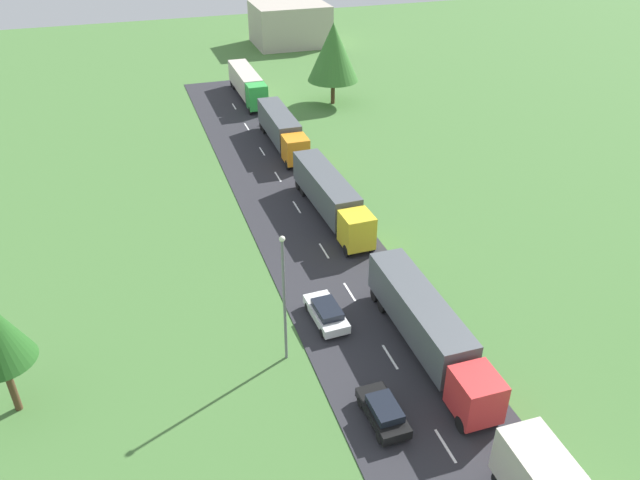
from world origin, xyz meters
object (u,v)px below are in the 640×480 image
truck_second (428,326)px  distant_building (290,24)px  car_fourth (326,313)px  car_third (383,412)px  lamppost_second (284,294)px  truck_fifth (247,83)px  truck_third (330,195)px  truck_fourth (282,129)px  tree_elm (333,52)px

truck_second → distant_building: 81.32m
truck_second → car_fourth: 7.21m
car_third → lamppost_second: 8.97m
truck_fifth → car_fourth: (-5.22, -48.59, -1.32)m
car_third → distant_building: distant_building is taller
truck_third → car_fourth: size_ratio=3.18×
truck_second → lamppost_second: size_ratio=1.57×
distant_building → truck_fourth: bearing=-106.9°
truck_third → car_fourth: bearing=-110.0°
truck_second → car_fourth: bearing=136.7°
truck_fifth → tree_elm: 12.45m
truck_fifth → car_fourth: size_ratio=3.00×
truck_fourth → distant_building: (13.40, 44.10, 1.33)m
truck_fourth → distant_building: 46.11m
car_fourth → tree_elm: size_ratio=0.44×
truck_second → tree_elm: size_ratio=1.38×
car_fourth → lamppost_second: lamppost_second is taller
truck_third → truck_fourth: bearing=89.5°
car_third → truck_second: bearing=43.3°
truck_third → truck_fifth: size_ratio=1.06×
car_third → distant_building: 86.91m
truck_fifth → distant_building: distant_building is taller
truck_fifth → lamppost_second: bearing=-99.8°
truck_second → truck_third: truck_third is taller
truck_third → lamppost_second: bearing=-117.5°
tree_elm → truck_fifth: bearing=152.9°
lamppost_second → truck_second: bearing=-14.3°
truck_second → tree_elm: 49.50m
truck_third → car_fourth: truck_third is taller
truck_fifth → truck_third: bearing=-90.1°
car_fourth → lamppost_second: 6.16m
truck_second → distant_building: size_ratio=1.16×
truck_fifth → distant_building: (13.48, 26.73, 1.29)m
car_fourth → distant_building: size_ratio=0.36×
truck_second → truck_fourth: bearing=89.8°
truck_second → car_third: size_ratio=3.53×
car_third → car_fourth: bearing=91.1°
truck_second → truck_fourth: size_ratio=1.07×
truck_second → tree_elm: tree_elm is taller
car_fourth → tree_elm: 46.39m
truck_second → tree_elm: (10.35, 48.18, 4.64)m
truck_second → truck_third: 19.04m
lamppost_second → tree_elm: (19.12, 45.95, 1.67)m
car_fourth → distant_building: (18.69, 75.32, 2.62)m
truck_third → truck_fifth: bearing=89.9°
car_third → truck_third: bearing=78.2°
car_third → tree_elm: 55.37m
truck_second → lamppost_second: lamppost_second is taller
truck_fourth → lamppost_second: bearing=-104.7°
truck_second → lamppost_second: bearing=165.7°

